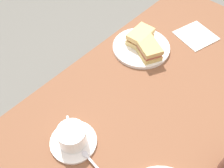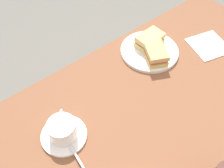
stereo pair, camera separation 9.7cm
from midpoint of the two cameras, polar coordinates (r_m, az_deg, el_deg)
The scene contains 8 objects.
dining_table at distance 1.05m, azimuth 11.79°, elevation -7.82°, with size 1.29×0.90×0.72m.
sandwich_plate at distance 1.13m, azimuth 3.88°, elevation 7.77°, with size 0.24×0.24×0.01m, color white.
sandwich_front at distance 1.13m, azimuth 3.66°, elevation 10.06°, with size 0.12×0.08×0.05m.
sandwich_back at distance 1.08m, azimuth 5.22°, elevation 7.55°, with size 0.12×0.14×0.05m.
coffee_saucer at distance 0.89m, azimuth -11.48°, elevation -12.33°, with size 0.15×0.15×0.01m, color white.
coffee_cup at distance 0.85m, azimuth -11.93°, elevation -11.03°, with size 0.09×0.11×0.07m.
spoon at distance 0.85m, azimuth -8.37°, elevation -15.86°, with size 0.02×0.10×0.01m.
napkin at distance 1.24m, azimuth 15.52°, elevation 9.91°, with size 0.15×0.15×0.00m, color white.
Camera 1 is at (-0.57, -0.16, 1.51)m, focal length 42.38 mm.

